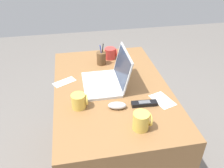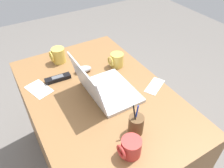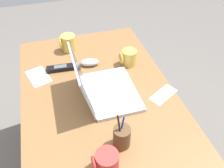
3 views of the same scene
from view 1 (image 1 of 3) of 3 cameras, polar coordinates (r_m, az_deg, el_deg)
The scene contains 11 objects.
ground_plane at distance 2.14m, azimuth -0.11°, elevation -17.45°, with size 6.00×6.00×0.00m, color slate.
desk at distance 1.86m, azimuth -0.12°, elevation -10.18°, with size 1.18×0.78×0.75m, color olive.
laptop at distance 1.62m, azimuth -1.04°, elevation 1.25°, with size 0.34×0.30×0.24m.
computer_mouse at distance 1.42m, azimuth 1.25°, elevation -5.20°, with size 0.06×0.11×0.04m, color silver.
coffee_mug_white at distance 1.97m, azimuth -0.38°, elevation 7.41°, with size 0.09×0.10×0.09m.
coffee_mug_tall at distance 1.28m, azimuth 7.14°, elevation -8.84°, with size 0.09×0.10×0.10m.
coffee_mug_spare at distance 1.43m, azimuth -7.93°, elevation -4.09°, with size 0.09×0.10×0.09m.
cordless_phone at distance 1.46m, azimuth 7.80°, elevation -4.70°, with size 0.05×0.16×0.03m.
pen_holder at distance 1.88m, azimuth -2.60°, elevation 6.26°, with size 0.07×0.07×0.18m.
paper_note_near_laptop at distance 1.53m, azimuth 12.07°, elevation -3.84°, with size 0.16×0.10×0.00m, color white.
paper_note_left at distance 1.70m, azimuth -11.41°, elevation 0.47°, with size 0.07×0.16×0.00m, color white.
Camera 1 is at (1.32, -0.24, 1.66)m, focal length 37.91 mm.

